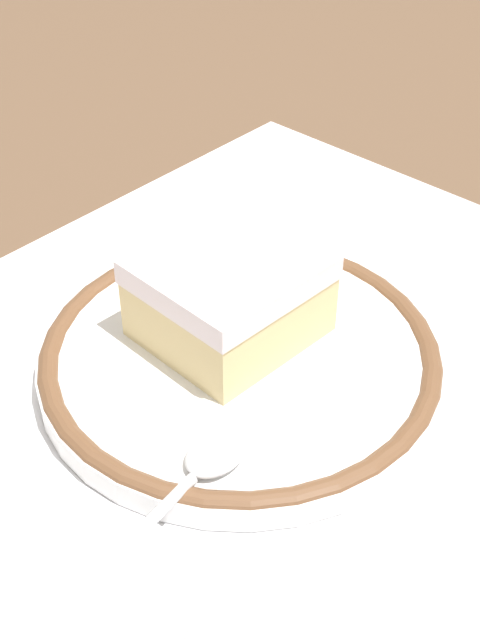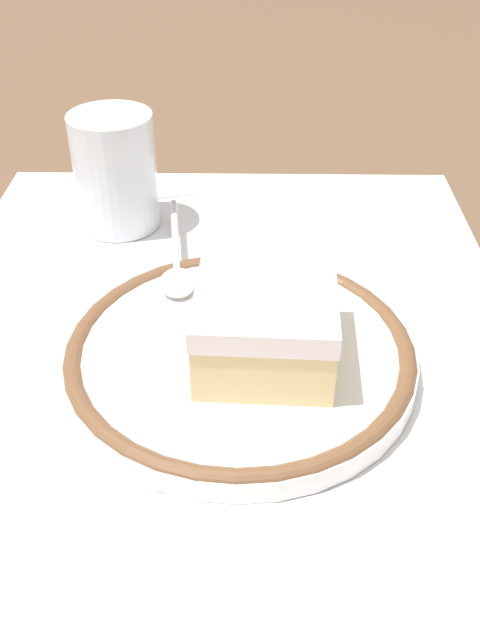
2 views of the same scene
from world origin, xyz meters
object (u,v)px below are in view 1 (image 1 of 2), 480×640
plate (240,358)px  spoon (191,478)px  cake_slice (229,296)px  napkin (439,258)px

plate → spoon: bearing=29.1°
plate → cake_slice: (-0.01, -0.01, 0.03)m
spoon → cake_slice: bearing=-146.1°
spoon → napkin: bearing=-174.6°
cake_slice → spoon: cake_slice is taller
plate → napkin: (-0.16, 0.02, -0.01)m
plate → spoon: (0.08, 0.04, 0.01)m
cake_slice → napkin: cake_slice is taller
plate → napkin: 0.16m
plate → spoon: size_ratio=1.56×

